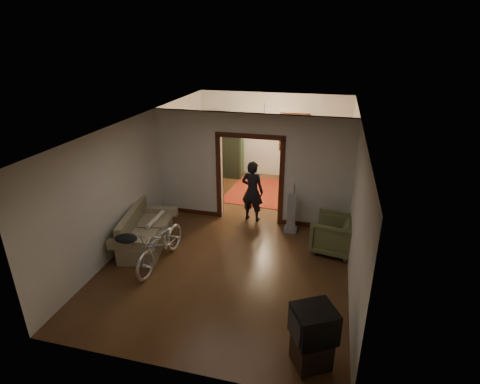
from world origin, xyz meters
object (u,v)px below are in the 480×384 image
(person, at_px, (252,191))
(desk, at_px, (304,170))
(locker, at_px, (228,148))
(bicycle, at_px, (161,244))
(sofa, at_px, (146,229))
(armchair, at_px, (333,234))

(person, distance_m, desk, 3.36)
(person, height_order, desk, person)
(locker, distance_m, desk, 2.63)
(bicycle, bearing_deg, sofa, 141.34)
(locker, bearing_deg, armchair, -53.13)
(armchair, distance_m, desk, 4.36)
(bicycle, height_order, locker, locker)
(armchair, xyz_separation_m, person, (-2.08, 1.07, 0.39))
(bicycle, height_order, person, person)
(locker, bearing_deg, person, -67.92)
(armchair, relative_size, desk, 0.88)
(armchair, bearing_deg, locker, -128.18)
(desk, bearing_deg, locker, 176.64)
(person, xyz_separation_m, desk, (1.06, 3.16, -0.43))
(locker, relative_size, desk, 1.91)
(armchair, height_order, locker, locker)
(sofa, distance_m, desk, 5.93)
(sofa, bearing_deg, armchair, -0.26)
(bicycle, distance_m, locker, 5.56)
(sofa, distance_m, locker, 4.98)
(bicycle, bearing_deg, armchair, 26.40)
(person, distance_m, locker, 3.40)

